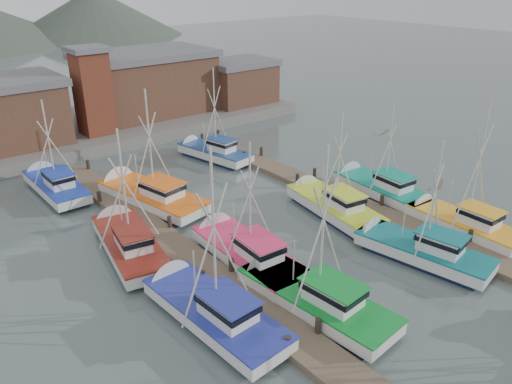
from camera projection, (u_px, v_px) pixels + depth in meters
ground at (364, 277)px, 29.22m from camera, size 260.00×260.00×0.00m
dock_left at (227, 287)px, 27.93m from camera, size 2.30×46.00×1.50m
dock_right at (383, 215)px, 36.03m from camera, size 2.30×46.00×1.50m
quay at (101, 126)px, 55.07m from camera, size 44.00×16.00×1.20m
shed_center at (147, 82)px, 56.86m from camera, size 14.84×9.54×6.90m
shed_right at (239, 81)px, 61.46m from camera, size 8.48×6.36×5.20m
lookout_tower at (93, 90)px, 49.06m from camera, size 3.60×3.60×8.50m
boat_4 at (307, 295)px, 26.48m from camera, size 4.06×9.77×10.13m
boat_5 at (415, 249)px, 30.85m from camera, size 4.05×9.02×8.54m
boat_6 at (208, 308)px, 25.43m from camera, size 4.22×9.57×10.37m
boat_7 at (458, 222)px, 34.07m from camera, size 4.04×8.35×10.23m
boat_8 at (243, 251)px, 30.59m from camera, size 3.56×9.57×8.72m
boat_9 at (330, 204)px, 36.69m from camera, size 4.14×9.31×8.56m
boat_10 at (128, 241)px, 31.66m from camera, size 4.44×9.50×9.08m
boat_11 at (378, 187)px, 39.58m from camera, size 3.51×9.08×8.08m
boat_12 at (148, 194)px, 38.24m from camera, size 5.04×10.60×9.88m
boat_13 at (211, 152)px, 47.14m from camera, size 3.98×8.52×9.23m
boat_14 at (54, 185)px, 39.97m from camera, size 3.48×8.69×8.41m
gull_near at (435, 187)px, 20.89m from camera, size 1.53×0.66×0.24m
gull_far at (381, 134)px, 31.30m from camera, size 1.54×0.60×0.24m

